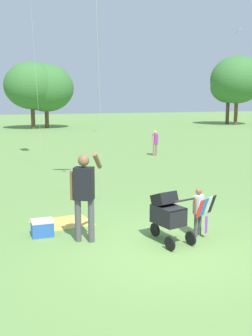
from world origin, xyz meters
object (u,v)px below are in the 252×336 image
object	(u,v)px
person_adult_flyer	(84,190)
person_couple_left	(155,141)
cooler_box	(42,228)
child_with_butterfly_kite	(200,208)
stroller	(168,212)
picnic_blanket	(62,223)

from	to	relation	value
person_adult_flyer	person_couple_left	distance (m)	12.17
cooler_box	child_with_butterfly_kite	bearing A→B (deg)	-19.75
child_with_butterfly_kite	stroller	distance (m)	0.76
person_couple_left	picnic_blanket	xyz separation A→B (m)	(-6.32, -9.22, -0.71)
person_couple_left	cooler_box	bearing A→B (deg)	-124.60
child_with_butterfly_kite	person_couple_left	size ratio (longest dim) A/B	0.83
child_with_butterfly_kite	cooler_box	size ratio (longest dim) A/B	2.27
child_with_butterfly_kite	person_adult_flyer	size ratio (longest dim) A/B	0.56
picnic_blanket	cooler_box	size ratio (longest dim) A/B	2.91
child_with_butterfly_kite	person_adult_flyer	bearing A→B (deg)	167.74
stroller	person_couple_left	world-z (taller)	person_couple_left
person_adult_flyer	child_with_butterfly_kite	bearing A→B (deg)	-12.26
person_adult_flyer	stroller	size ratio (longest dim) A/B	1.64
stroller	person_adult_flyer	bearing A→B (deg)	159.54
stroller	cooler_box	size ratio (longest dim) A/B	2.50
child_with_butterfly_kite	picnic_blanket	size ratio (longest dim) A/B	0.78
person_adult_flyer	stroller	world-z (taller)	person_adult_flyer
picnic_blanket	cooler_box	world-z (taller)	cooler_box
person_adult_flyer	cooler_box	world-z (taller)	person_adult_flyer
stroller	cooler_box	bearing A→B (deg)	152.97
child_with_butterfly_kite	picnic_blanket	bearing A→B (deg)	144.35
person_couple_left	person_adult_flyer	bearing A→B (deg)	-120.05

